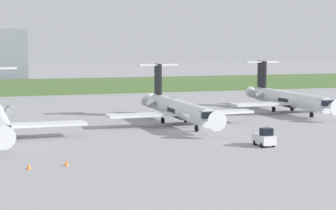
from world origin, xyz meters
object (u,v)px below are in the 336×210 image
at_px(safety_cone_mid_marker, 29,166).
at_px(baggage_tug, 264,138).
at_px(regional_jet_third, 288,98).
at_px(safety_cone_rear_marker, 66,163).
at_px(regional_jet_second, 178,108).

bearing_deg(safety_cone_mid_marker, baggage_tug, 9.31).
distance_m(regional_jet_third, safety_cone_rear_marker, 57.45).
relative_size(regional_jet_third, safety_cone_mid_marker, 56.36).
height_order(baggage_tug, safety_cone_rear_marker, baggage_tug).
bearing_deg(safety_cone_mid_marker, regional_jet_third, 35.97).
bearing_deg(regional_jet_third, safety_cone_mid_marker, -144.03).
height_order(safety_cone_mid_marker, safety_cone_rear_marker, same).
bearing_deg(safety_cone_rear_marker, safety_cone_mid_marker, -172.51).
xyz_separation_m(baggage_tug, safety_cone_mid_marker, (-28.52, -4.67, -0.73)).
height_order(regional_jet_third, safety_cone_mid_marker, regional_jet_third).
xyz_separation_m(baggage_tug, safety_cone_rear_marker, (-24.70, -4.17, -0.73)).
xyz_separation_m(regional_jet_second, safety_cone_rear_marker, (-21.15, -26.12, -2.26)).
xyz_separation_m(regional_jet_second, baggage_tug, (3.55, -21.95, -1.53)).
distance_m(regional_jet_second, safety_cone_mid_marker, 36.58).
bearing_deg(safety_cone_rear_marker, baggage_tug, 9.59).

